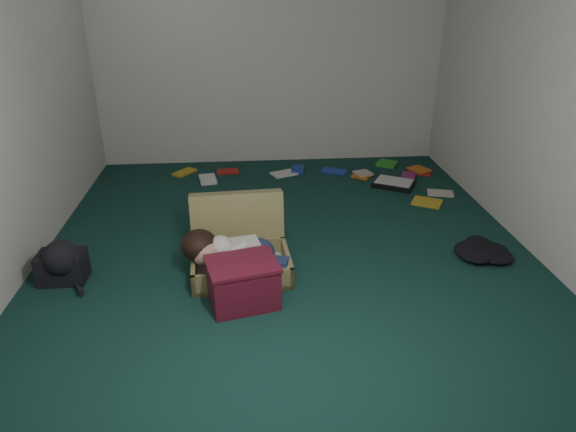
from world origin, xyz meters
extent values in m
plane|color=#133630|center=(0.00, 0.00, 0.00)|extent=(4.50, 4.50, 0.00)
plane|color=white|center=(0.00, 2.25, 1.30)|extent=(4.50, 0.00, 4.50)
plane|color=white|center=(0.00, -2.25, 1.30)|extent=(4.50, 0.00, 4.50)
plane|color=white|center=(-2.00, 0.00, 1.30)|extent=(0.00, 4.50, 4.50)
plane|color=white|center=(2.00, 0.00, 1.30)|extent=(0.00, 4.50, 4.50)
cube|color=#90854F|center=(-0.38, -0.43, 0.08)|extent=(0.77, 0.57, 0.17)
cube|color=beige|center=(-0.38, -0.43, 0.04)|extent=(0.70, 0.50, 0.02)
cube|color=#90854F|center=(-0.40, -0.09, 0.26)|extent=(0.75, 0.27, 0.54)
cube|color=white|center=(-0.40, -0.45, 0.18)|extent=(0.34, 0.24, 0.23)
sphere|color=tan|center=(-0.63, -0.50, 0.24)|extent=(0.20, 0.20, 0.20)
ellipsoid|color=black|center=(-0.68, -0.44, 0.28)|extent=(0.26, 0.28, 0.23)
ellipsoid|color=navy|center=(-0.24, -0.43, 0.18)|extent=(0.24, 0.28, 0.23)
cube|color=navy|center=(-0.32, -0.55, 0.17)|extent=(0.31, 0.24, 0.15)
cube|color=navy|center=(-0.16, -0.55, 0.14)|extent=(0.28, 0.19, 0.12)
sphere|color=white|center=(-0.06, -0.52, 0.12)|extent=(0.12, 0.12, 0.12)
sphere|color=white|center=(-0.06, -0.59, 0.11)|extent=(0.11, 0.11, 0.11)
cylinder|color=tan|center=(-0.34, -0.58, 0.22)|extent=(0.19, 0.07, 0.07)
cube|color=maroon|center=(-0.37, -0.80, 0.15)|extent=(0.52, 0.44, 0.30)
cube|color=maroon|center=(-0.37, -0.80, 0.31)|extent=(0.54, 0.47, 0.02)
cube|color=black|center=(1.28, 1.28, 0.03)|extent=(0.52, 0.48, 0.05)
cube|color=white|center=(1.28, 1.28, 0.06)|extent=(0.46, 0.42, 0.01)
cube|color=gold|center=(-1.03, 1.86, 0.01)|extent=(0.22, 0.17, 0.02)
cube|color=#B41F18|center=(-0.53, 1.85, 0.01)|extent=(0.28, 0.27, 0.02)
cube|color=white|center=(0.11, 1.73, 0.01)|extent=(0.22, 0.26, 0.02)
cube|color=#1F3BAA|center=(0.71, 1.76, 0.01)|extent=(0.24, 0.27, 0.02)
cube|color=orange|center=(1.00, 1.59, 0.01)|extent=(0.28, 0.26, 0.02)
cube|color=green|center=(1.38, 1.95, 0.01)|extent=(0.24, 0.19, 0.02)
cube|color=#94256C|center=(1.52, 1.52, 0.01)|extent=(0.28, 0.27, 0.02)
cube|color=beige|center=(1.70, 1.00, 0.01)|extent=(0.21, 0.25, 0.02)
cube|color=gold|center=(1.48, 0.78, 0.01)|extent=(0.25, 0.27, 0.02)
cube|color=#B41F18|center=(1.70, 1.66, 0.01)|extent=(0.28, 0.25, 0.02)
cube|color=white|center=(-0.75, 1.60, 0.01)|extent=(0.25, 0.20, 0.02)
cube|color=#1F3BAA|center=(0.29, 1.84, 0.01)|extent=(0.27, 0.28, 0.02)
cube|color=orange|center=(1.31, 1.34, 0.01)|extent=(0.19, 0.24, 0.02)
camera|label=1|loc=(-0.32, -3.81, 2.06)|focal=32.00mm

